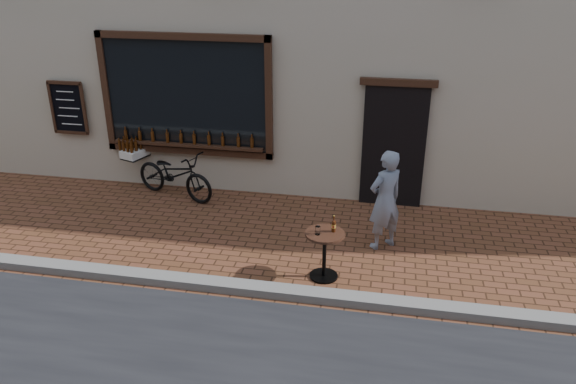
# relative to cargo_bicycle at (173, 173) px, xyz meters

# --- Properties ---
(ground) EXTENTS (90.00, 90.00, 0.00)m
(ground) POSITION_rel_cargo_bicycle_xyz_m (2.11, -3.03, -0.46)
(ground) COLOR #59321C
(ground) RESTS_ON ground
(kerb) EXTENTS (90.00, 0.25, 0.12)m
(kerb) POSITION_rel_cargo_bicycle_xyz_m (2.11, -2.83, -0.40)
(kerb) COLOR slate
(kerb) RESTS_ON ground
(cargo_bicycle) EXTENTS (2.09, 1.18, 0.97)m
(cargo_bicycle) POSITION_rel_cargo_bicycle_xyz_m (0.00, 0.00, 0.00)
(cargo_bicycle) COLOR black
(cargo_bicycle) RESTS_ON ground
(bistro_table) EXTENTS (0.56, 0.56, 0.96)m
(bistro_table) POSITION_rel_cargo_bicycle_xyz_m (3.15, -2.26, 0.05)
(bistro_table) COLOR black
(bistro_table) RESTS_ON ground
(pedestrian) EXTENTS (0.70, 0.67, 1.61)m
(pedestrian) POSITION_rel_cargo_bicycle_xyz_m (3.93, -1.20, 0.34)
(pedestrian) COLOR gray
(pedestrian) RESTS_ON ground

